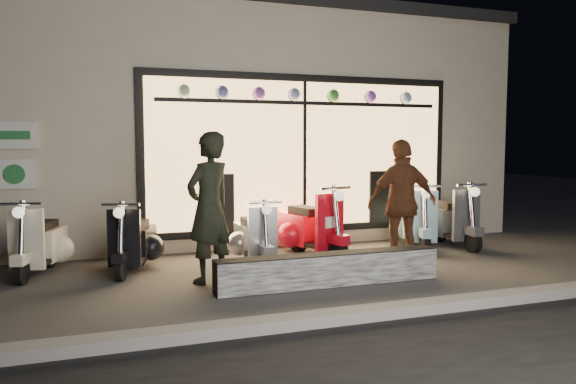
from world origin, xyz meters
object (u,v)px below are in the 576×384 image
(scooter_silver, at_px, (254,238))
(woman, at_px, (402,203))
(graffiti_barrier, at_px, (329,269))
(man, at_px, (209,207))
(scooter_red, at_px, (308,227))

(scooter_silver, bearing_deg, woman, -24.21)
(graffiti_barrier, xyz_separation_m, man, (-1.34, 0.68, 0.74))
(scooter_silver, relative_size, woman, 0.71)
(graffiti_barrier, height_order, man, man)
(scooter_silver, bearing_deg, graffiti_barrier, -71.33)
(scooter_red, height_order, man, man)
(scooter_silver, relative_size, scooter_red, 0.86)
(scooter_red, bearing_deg, graffiti_barrier, -117.39)
(woman, bearing_deg, scooter_silver, -23.17)
(graffiti_barrier, bearing_deg, man, 153.00)
(graffiti_barrier, distance_m, scooter_silver, 1.67)
(scooter_silver, height_order, woman, woman)
(scooter_silver, height_order, scooter_red, scooter_red)
(woman, bearing_deg, man, 1.91)
(scooter_red, height_order, woman, woman)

